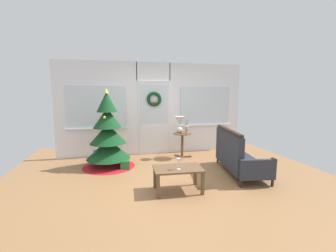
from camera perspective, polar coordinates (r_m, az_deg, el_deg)
The scene contains 10 objects.
ground_plane at distance 4.78m, azimuth 0.96°, elevation -12.91°, with size 6.76×6.76×0.00m, color #996B42.
back_wall_with_door at distance 6.51m, azimuth -3.54°, elevation 4.29°, with size 5.20×0.19×2.55m.
christmas_tree at distance 5.54m, azimuth -14.58°, elevation -2.95°, with size 1.22×1.22×1.83m.
settee_sofa at distance 5.22m, azimuth 16.57°, elevation -7.08°, with size 0.95×1.73×0.96m.
side_table at distance 6.16m, azimuth 3.53°, elevation -3.51°, with size 0.50×0.48×0.67m.
table_lamp at distance 6.10m, azimuth 2.92°, elevation 0.92°, with size 0.28×0.28×0.44m.
flower_vase at distance 6.08m, azimuth 4.62°, elevation -0.72°, with size 0.11×0.10×0.35m.
coffee_table at distance 4.11m, azimuth 2.46°, elevation -11.09°, with size 0.87×0.57×0.42m.
wine_glass at distance 3.97m, azimuth 2.66°, elevation -8.68°, with size 0.08×0.08×0.20m.
gift_box at distance 5.40m, azimuth -10.59°, elevation -9.42°, with size 0.20×0.18×0.20m, color #266633.
Camera 1 is at (-1.10, -4.32, 1.71)m, focal length 24.72 mm.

